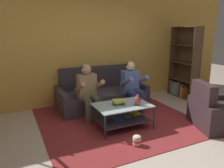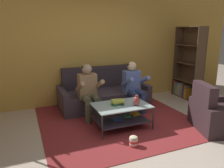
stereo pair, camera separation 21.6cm
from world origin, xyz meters
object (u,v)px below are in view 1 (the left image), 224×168
(bookshelf, at_px, (183,71))
(armchair, at_px, (216,113))
(couch, at_px, (101,95))
(person_seated_right, at_px, (132,85))
(vase, at_px, (138,100))
(popcorn_tub, at_px, (137,141))
(book_stack, at_px, (119,102))
(person_seated_left, at_px, (89,90))
(coffee_table, at_px, (122,112))

(bookshelf, distance_m, armchair, 2.15)
(couch, bearing_deg, armchair, -54.54)
(couch, distance_m, person_seated_right, 0.85)
(vase, relative_size, popcorn_tub, 1.10)
(vase, relative_size, book_stack, 0.78)
(couch, bearing_deg, person_seated_left, -132.43)
(couch, relative_size, person_seated_left, 1.86)
(coffee_table, distance_m, book_stack, 0.22)
(coffee_table, bearing_deg, person_seated_right, 48.07)
(book_stack, distance_m, popcorn_tub, 0.87)
(person_seated_left, height_order, armchair, person_seated_left)
(coffee_table, height_order, vase, vase)
(book_stack, xyz_separation_m, armchair, (1.68, -0.81, -0.22))
(person_seated_left, height_order, book_stack, person_seated_left)
(person_seated_left, relative_size, person_seated_right, 1.00)
(vase, relative_size, armchair, 0.18)
(person_seated_left, bearing_deg, armchair, -36.74)
(vase, height_order, popcorn_tub, vase)
(person_seated_right, bearing_deg, armchair, -57.60)
(couch, relative_size, vase, 10.61)
(person_seated_left, height_order, person_seated_right, person_seated_left)
(armchair, bearing_deg, person_seated_left, 143.26)
(person_seated_right, distance_m, vase, 0.97)
(couch, bearing_deg, coffee_table, -95.21)
(person_seated_left, distance_m, coffee_table, 0.89)
(couch, distance_m, bookshelf, 2.46)
(person_seated_right, height_order, coffee_table, person_seated_right)
(person_seated_left, relative_size, book_stack, 4.47)
(coffee_table, bearing_deg, bookshelf, 23.57)
(couch, xyz_separation_m, armchair, (1.49, -2.09, -0.00))
(armchair, height_order, popcorn_tub, armchair)
(couch, xyz_separation_m, coffee_table, (-0.12, -1.31, 0.01))
(armchair, bearing_deg, coffee_table, 154.03)
(person_seated_right, bearing_deg, person_seated_left, 179.97)
(couch, height_order, book_stack, couch)
(person_seated_left, height_order, bookshelf, bookshelf)
(vase, bearing_deg, bookshelf, 28.72)
(person_seated_right, height_order, armchair, person_seated_right)
(popcorn_tub, bearing_deg, bookshelf, 34.72)
(couch, relative_size, book_stack, 8.32)
(armchair, bearing_deg, book_stack, 154.23)
(coffee_table, height_order, book_stack, book_stack)
(coffee_table, relative_size, book_stack, 4.07)
(couch, distance_m, coffee_table, 1.31)
(book_stack, distance_m, armchair, 1.87)
(person_seated_right, relative_size, book_stack, 4.44)
(book_stack, bearing_deg, vase, -30.12)
(coffee_table, xyz_separation_m, book_stack, (-0.07, 0.03, 0.21))
(couch, xyz_separation_m, person_seated_right, (0.53, -0.58, 0.33))
(coffee_table, xyz_separation_m, bookshelf, (2.53, 1.10, 0.43))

